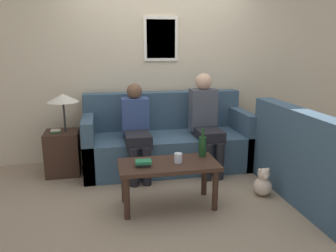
{
  "coord_description": "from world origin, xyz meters",
  "views": [
    {
      "loc": [
        -0.82,
        -3.65,
        1.63
      ],
      "look_at": [
        -0.1,
        -0.07,
        0.71
      ],
      "focal_mm": 35.0,
      "sensor_mm": 36.0,
      "label": 1
    }
  ],
  "objects_px": {
    "wine_bottle": "(203,146)",
    "person_left": "(136,127)",
    "coffee_table": "(168,170)",
    "person_right": "(206,119)",
    "couch_main": "(167,142)",
    "couch_side": "(321,168)",
    "drinking_glass": "(178,158)",
    "teddy_bear": "(263,183)"
  },
  "relations": [
    {
      "from": "drinking_glass",
      "to": "person_right",
      "type": "distance_m",
      "value": 1.12
    },
    {
      "from": "coffee_table",
      "to": "wine_bottle",
      "type": "height_order",
      "value": "wine_bottle"
    },
    {
      "from": "drinking_glass",
      "to": "teddy_bear",
      "type": "xyz_separation_m",
      "value": [
        0.97,
        0.05,
        -0.38
      ]
    },
    {
      "from": "coffee_table",
      "to": "drinking_glass",
      "type": "height_order",
      "value": "drinking_glass"
    },
    {
      "from": "couch_main",
      "to": "person_left",
      "type": "distance_m",
      "value": 0.57
    },
    {
      "from": "couch_main",
      "to": "person_left",
      "type": "bearing_deg",
      "value": -151.24
    },
    {
      "from": "couch_main",
      "to": "drinking_glass",
      "type": "distance_m",
      "value": 1.18
    },
    {
      "from": "wine_bottle",
      "to": "couch_side",
      "type": "bearing_deg",
      "value": -12.06
    },
    {
      "from": "couch_side",
      "to": "drinking_glass",
      "type": "distance_m",
      "value": 1.56
    },
    {
      "from": "person_right",
      "to": "teddy_bear",
      "type": "bearing_deg",
      "value": -66.08
    },
    {
      "from": "coffee_table",
      "to": "drinking_glass",
      "type": "relative_size",
      "value": 10.08
    },
    {
      "from": "wine_bottle",
      "to": "person_left",
      "type": "bearing_deg",
      "value": 128.66
    },
    {
      "from": "wine_bottle",
      "to": "drinking_glass",
      "type": "xyz_separation_m",
      "value": [
        -0.3,
        -0.15,
        -0.06
      ]
    },
    {
      "from": "couch_side",
      "to": "teddy_bear",
      "type": "distance_m",
      "value": 0.63
    },
    {
      "from": "coffee_table",
      "to": "wine_bottle",
      "type": "relative_size",
      "value": 3.33
    },
    {
      "from": "person_left",
      "to": "couch_side",
      "type": "bearing_deg",
      "value": -29.18
    },
    {
      "from": "couch_main",
      "to": "person_left",
      "type": "relative_size",
      "value": 1.9
    },
    {
      "from": "person_right",
      "to": "couch_main",
      "type": "bearing_deg",
      "value": 154.63
    },
    {
      "from": "couch_side",
      "to": "person_right",
      "type": "distance_m",
      "value": 1.47
    },
    {
      "from": "couch_main",
      "to": "coffee_table",
      "type": "distance_m",
      "value": 1.17
    },
    {
      "from": "couch_main",
      "to": "drinking_glass",
      "type": "xyz_separation_m",
      "value": [
        -0.11,
        -1.16,
        0.18
      ]
    },
    {
      "from": "couch_side",
      "to": "drinking_glass",
      "type": "relative_size",
      "value": 16.67
    },
    {
      "from": "couch_side",
      "to": "coffee_table",
      "type": "bearing_deg",
      "value": 85.47
    },
    {
      "from": "couch_main",
      "to": "teddy_bear",
      "type": "height_order",
      "value": "couch_main"
    },
    {
      "from": "couch_main",
      "to": "couch_side",
      "type": "bearing_deg",
      "value": -41.76
    },
    {
      "from": "person_right",
      "to": "teddy_bear",
      "type": "relative_size",
      "value": 4.0
    },
    {
      "from": "coffee_table",
      "to": "person_right",
      "type": "height_order",
      "value": "person_right"
    },
    {
      "from": "coffee_table",
      "to": "person_left",
      "type": "relative_size",
      "value": 0.87
    },
    {
      "from": "couch_side",
      "to": "person_left",
      "type": "bearing_deg",
      "value": 60.82
    },
    {
      "from": "couch_side",
      "to": "coffee_table",
      "type": "xyz_separation_m",
      "value": [
        -1.64,
        0.13,
        0.05
      ]
    },
    {
      "from": "couch_main",
      "to": "person_left",
      "type": "xyz_separation_m",
      "value": [
        -0.43,
        -0.24,
        0.29
      ]
    },
    {
      "from": "coffee_table",
      "to": "person_right",
      "type": "relative_size",
      "value": 0.79
    },
    {
      "from": "person_left",
      "to": "person_right",
      "type": "height_order",
      "value": "person_right"
    },
    {
      "from": "couch_side",
      "to": "coffee_table",
      "type": "relative_size",
      "value": 1.65
    },
    {
      "from": "couch_side",
      "to": "wine_bottle",
      "type": "distance_m",
      "value": 1.3
    },
    {
      "from": "wine_bottle",
      "to": "person_right",
      "type": "bearing_deg",
      "value": 70.27
    },
    {
      "from": "couch_main",
      "to": "teddy_bear",
      "type": "xyz_separation_m",
      "value": [
        0.86,
        -1.11,
        -0.2
      ]
    },
    {
      "from": "couch_main",
      "to": "teddy_bear",
      "type": "relative_size",
      "value": 6.92
    },
    {
      "from": "couch_main",
      "to": "couch_side",
      "type": "xyz_separation_m",
      "value": [
        1.43,
        -1.28,
        0.0
      ]
    },
    {
      "from": "coffee_table",
      "to": "person_right",
      "type": "xyz_separation_m",
      "value": [
        0.68,
        0.92,
        0.3
      ]
    },
    {
      "from": "coffee_table",
      "to": "teddy_bear",
      "type": "xyz_separation_m",
      "value": [
        1.07,
        0.04,
        -0.26
      ]
    },
    {
      "from": "couch_side",
      "to": "teddy_bear",
      "type": "bearing_deg",
      "value": 73.46
    }
  ]
}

